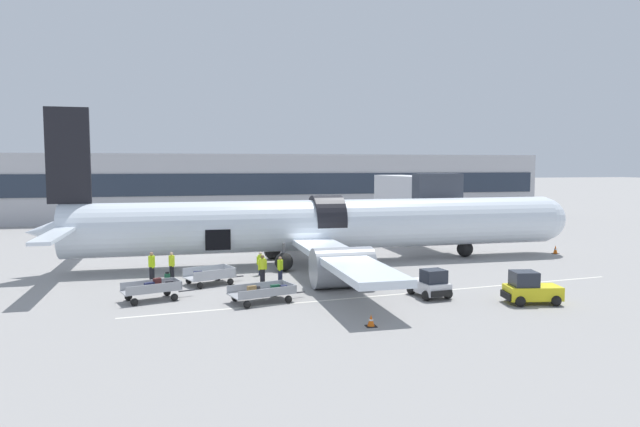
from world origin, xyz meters
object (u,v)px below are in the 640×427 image
object	(u,v)px
baggage_cart_loading	(211,276)
ground_crew_supervisor	(172,264)
baggage_cart_queued	(154,290)
airplane	(320,226)
baggage_tug_lead	(530,290)
baggage_tug_mid	(431,285)
ground_crew_loader_a	(261,263)
suitcase_on_tarmac_spare	(167,279)
ground_crew_loader_b	(262,268)
baggage_cart_empty	(264,293)
ground_crew_helper	(152,265)
ground_crew_driver	(280,268)

from	to	relation	value
baggage_cart_loading	ground_crew_supervisor	distance (m)	3.46
baggage_cart_queued	airplane	bearing A→B (deg)	38.97
baggage_tug_lead	airplane	bearing A→B (deg)	117.94
baggage_tug_mid	ground_crew_loader_a	distance (m)	11.85
baggage_cart_loading	suitcase_on_tarmac_spare	distance (m)	2.64
baggage_tug_mid	ground_crew_loader_b	distance (m)	10.46
airplane	ground_crew_loader_a	world-z (taller)	airplane
airplane	ground_crew_loader_a	distance (m)	6.38
baggage_cart_loading	baggage_cart_queued	size ratio (longest dim) A/B	0.96
baggage_cart_loading	baggage_cart_queued	world-z (taller)	baggage_cart_queued
airplane	baggage_cart_empty	bearing A→B (deg)	-117.66
baggage_cart_loading	suitcase_on_tarmac_spare	world-z (taller)	baggage_cart_loading
ground_crew_helper	suitcase_on_tarmac_spare	size ratio (longest dim) A/B	2.33
ground_crew_supervisor	ground_crew_helper	bearing A→B (deg)	-160.15
ground_crew_loader_a	suitcase_on_tarmac_spare	bearing A→B (deg)	-164.93
baggage_cart_empty	ground_crew_driver	bearing A→B (deg)	70.65
baggage_cart_empty	suitcase_on_tarmac_spare	world-z (taller)	baggage_cart_empty
ground_crew_loader_b	baggage_tug_lead	bearing A→B (deg)	-34.13
baggage_cart_empty	ground_crew_driver	xyz separation A→B (m)	(1.77, 5.05, 0.35)
suitcase_on_tarmac_spare	airplane	bearing A→B (deg)	25.57
ground_crew_supervisor	ground_crew_helper	size ratio (longest dim) A/B	0.93
ground_crew_helper	suitcase_on_tarmac_spare	distance (m)	1.90
baggage_cart_queued	ground_crew_helper	size ratio (longest dim) A/B	2.18
airplane	suitcase_on_tarmac_spare	xyz separation A→B (m)	(-10.85, -5.19, -2.41)
suitcase_on_tarmac_spare	ground_crew_supervisor	bearing A→B (deg)	82.78
ground_crew_loader_a	baggage_cart_empty	bearing A→B (deg)	-96.68
ground_crew_loader_a	baggage_tug_mid	bearing A→B (deg)	-45.95
baggage_cart_empty	ground_crew_supervisor	world-z (taller)	ground_crew_supervisor
ground_crew_loader_b	ground_crew_loader_a	bearing A→B (deg)	84.96
airplane	baggage_tug_lead	distance (m)	16.77
baggage_cart_empty	suitcase_on_tarmac_spare	bearing A→B (deg)	130.94
baggage_cart_queued	ground_crew_driver	distance (m)	8.16
baggage_cart_loading	ground_crew_driver	distance (m)	4.30
baggage_cart_queued	suitcase_on_tarmac_spare	bearing A→B (deg)	81.38
baggage_tug_lead	ground_crew_driver	size ratio (longest dim) A/B	1.96
ground_crew_driver	ground_crew_supervisor	distance (m)	7.14
ground_crew_loader_b	ground_crew_helper	xyz separation A→B (m)	(-6.70, 2.27, 0.04)
baggage_tug_mid	ground_crew_helper	bearing A→B (deg)	150.90
ground_crew_loader_a	ground_crew_supervisor	distance (m)	5.70
ground_crew_driver	suitcase_on_tarmac_spare	size ratio (longest dim) A/B	2.03
airplane	baggage_cart_loading	size ratio (longest dim) A/B	10.73
baggage_cart_empty	ground_crew_loader_a	bearing A→B (deg)	83.32
suitcase_on_tarmac_spare	baggage_tug_lead	bearing A→B (deg)	-27.03
baggage_tug_mid	suitcase_on_tarmac_spare	world-z (taller)	baggage_tug_mid
ground_crew_loader_a	ground_crew_supervisor	bearing A→B (deg)	176.42
airplane	ground_crew_driver	distance (m)	7.45
ground_crew_loader_b	ground_crew_supervisor	world-z (taller)	ground_crew_loader_b
baggage_tug_mid	ground_crew_loader_b	bearing A→B (deg)	143.90
baggage_cart_queued	ground_crew_supervisor	size ratio (longest dim) A/B	2.33
ground_crew_loader_b	ground_crew_driver	bearing A→B (deg)	-1.66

